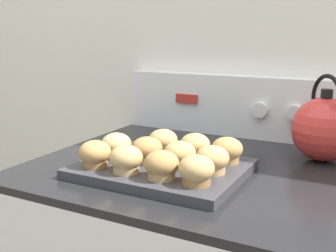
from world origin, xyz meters
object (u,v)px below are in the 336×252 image
muffin_pan (162,169)px  muffin_r0_c2 (160,165)px  muffin_r1_c2 (179,155)px  muffin_r0_c0 (95,154)px  muffin_r1_c0 (116,146)px  tea_kettle (324,128)px  muffin_r0_c3 (196,171)px  muffin_r2_c1 (163,142)px  muffin_r2_c2 (194,146)px  muffin_r1_c1 (147,150)px  muffin_r1_c3 (212,160)px  muffin_r0_c1 (126,160)px  muffin_r2_c3 (227,150)px

muffin_pan → muffin_r0_c2: 0.10m
muffin_r0_c2 → muffin_r1_c2: (0.00, 0.09, 0.00)m
muffin_r0_c0 → muffin_r1_c0: same height
muffin_r1_c0 → tea_kettle: tea_kettle is taller
muffin_pan → muffin_r0_c0: (-0.13, -0.08, 0.04)m
muffin_r0_c0 → muffin_r0_c3: same height
muffin_r1_c0 → muffin_r2_c1: same height
muffin_r0_c2 → tea_kettle: tea_kettle is taller
muffin_pan → muffin_r2_c1: size_ratio=5.10×
muffin_r2_c2 → tea_kettle: size_ratio=0.33×
muffin_r1_c1 → tea_kettle: bearing=38.5°
muffin_r1_c0 → muffin_r1_c3: size_ratio=1.00×
muffin_r2_c1 → muffin_r2_c2: size_ratio=1.00×
tea_kettle → muffin_r1_c1: bearing=-141.5°
muffin_r0_c2 → muffin_r1_c1: (-0.08, 0.08, 0.00)m
tea_kettle → muffin_r0_c0: bearing=-140.5°
muffin_r2_c1 → muffin_r1_c3: bearing=-27.1°
muffin_r1_c2 → muffin_pan: bearing=-179.5°
muffin_r0_c3 → muffin_r2_c1: size_ratio=1.00×
muffin_r0_c3 → tea_kettle: 0.41m
muffin_r0_c0 → muffin_r1_c1: same height
muffin_r0_c1 → muffin_r1_c3: bearing=27.4°
muffin_r2_c2 → muffin_r0_c1: bearing=-116.3°
muffin_r0_c0 → muffin_r2_c2: size_ratio=1.00×
muffin_r1_c3 → tea_kettle: bearing=55.9°
muffin_r0_c0 → muffin_r1_c0: 0.08m
muffin_pan → muffin_r0_c0: size_ratio=5.10×
muffin_r0_c0 → tea_kettle: bearing=39.5°
muffin_r0_c1 → muffin_r1_c1: (0.00, 0.09, 0.00)m
muffin_r0_c3 → muffin_r0_c2: bearing=-177.7°
muffin_r1_c1 → muffin_r2_c1: bearing=92.7°
muffin_r0_c3 → muffin_r2_c3: (0.00, 0.17, 0.00)m
muffin_r1_c0 → muffin_pan: bearing=0.9°
muffin_pan → muffin_r2_c2: 0.10m
muffin_r0_c0 → muffin_r1_c2: 0.19m
muffin_r0_c2 → muffin_r2_c1: size_ratio=1.00×
muffin_r0_c3 → muffin_r1_c2: bearing=134.4°
muffin_r0_c2 → muffin_r2_c1: bearing=116.6°
muffin_r2_c1 → muffin_r1_c0: bearing=-133.1°
muffin_r2_c2 → tea_kettle: tea_kettle is taller
muffin_r2_c3 → muffin_r0_c0: bearing=-146.5°
muffin_r1_c1 → muffin_r1_c3: 0.16m
muffin_r1_c2 → muffin_r2_c3: same height
muffin_r0_c3 → muffin_r2_c3: 0.17m
muffin_r1_c0 → muffin_r2_c1: (0.08, 0.09, 0.00)m
muffin_pan → muffin_r1_c3: muffin_r1_c3 is taller
muffin_r2_c1 → muffin_r2_c3: (0.17, -0.00, 0.00)m
muffin_r1_c1 → muffin_r1_c2: size_ratio=1.00×
muffin_r1_c3 → muffin_r0_c1: bearing=-152.6°
muffin_r1_c3 → muffin_r2_c3: 0.08m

